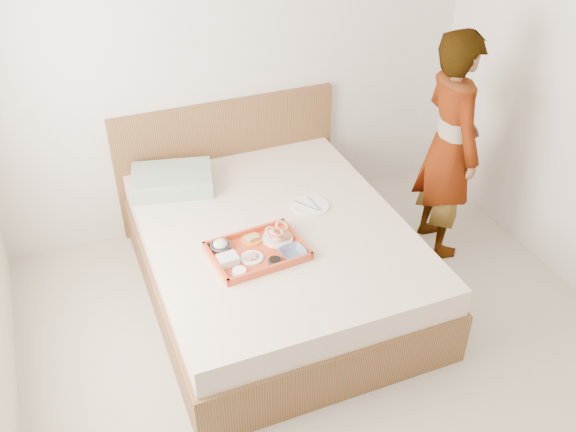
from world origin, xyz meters
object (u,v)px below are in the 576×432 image
Objects in this scene: tray at (257,251)px; person at (449,147)px; dinner_plate at (310,206)px; bed at (275,258)px.

tray is 1.51m from person.
dinner_plate is 1.02m from person.
person reaches higher than dinner_plate.
tray is 0.59m from dinner_plate.
person is at bearing 5.97° from tray.
bed is 1.25× the size of person.
bed is 8.06× the size of dinner_plate.
tray is at bearing -129.97° from bed.
tray is at bearing -144.89° from dinner_plate.
dinner_plate reaches higher than bed.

